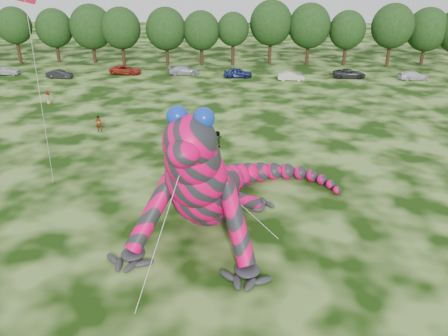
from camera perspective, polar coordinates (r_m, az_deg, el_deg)
The scene contains 27 objects.
ground at distance 23.82m, azimuth -3.78°, elevation -15.36°, with size 240.00×240.00×0.00m, color #16330A.
inflatable_gecko at distance 27.79m, azimuth -1.59°, elevation 1.75°, with size 15.02×17.84×8.92m, color #E70053, non-canonical shape.
flying_kite at distance 29.53m, azimuth -24.37°, elevation 18.18°, with size 2.68×3.94×14.76m.
tree_3 at distance 84.82m, azimuth -25.53°, elevation 15.32°, with size 5.81×5.23×9.44m, color black, non-canonical shape.
tree_4 at distance 83.82m, azimuth -21.17°, elevation 15.81°, with size 6.22×5.60×9.06m, color black, non-canonical shape.
tree_5 at distance 81.27m, azimuth -16.87°, elevation 16.42°, with size 7.16×6.44×9.80m, color black, non-canonical shape.
tree_6 at distance 78.05m, azimuth -13.22°, elevation 16.38°, with size 6.52×5.86×9.49m, color black, non-canonical shape.
tree_7 at distance 76.63m, azimuth -7.55°, elevation 16.65°, with size 6.68×6.01×9.48m, color black, non-canonical shape.
tree_8 at distance 76.13m, azimuth -2.97°, elevation 16.56°, with size 6.14×5.53×8.94m, color black, non-canonical shape.
tree_9 at distance 76.25m, azimuth 1.19°, elevation 16.50°, with size 5.27×4.74×8.68m, color black, non-canonical shape.
tree_10 at distance 77.51m, azimuth 6.11°, elevation 17.19°, with size 7.09×6.38×10.50m, color black, non-canonical shape.
tree_11 at distance 77.86m, azimuth 11.02°, elevation 16.77°, with size 7.01×6.31×10.07m, color black, non-canonical shape.
tree_12 at distance 78.67m, azimuth 15.70°, elevation 16.00°, with size 5.99×5.39×8.97m, color black, non-canonical shape.
tree_13 at distance 79.93m, azimuth 21.00°, elevation 15.86°, with size 6.83×6.15×10.13m, color black, non-canonical shape.
tree_14 at distance 83.64m, azimuth 24.88°, elevation 15.32°, with size 6.82×6.14×9.40m, color black, non-canonical shape.
car_0 at distance 77.25m, azimuth -26.52°, elevation 11.32°, with size 1.58×3.93×1.34m, color silver.
car_1 at distance 71.69m, azimuth -20.71°, elevation 11.40°, with size 1.33×3.82×1.26m, color black.
car_2 at distance 71.65m, azimuth -12.69°, elevation 12.41°, with size 2.27×4.91×1.37m, color maroon.
car_3 at distance 69.81m, azimuth -5.23°, elevation 12.59°, with size 1.94×4.76×1.38m, color #9DA3A7.
car_4 at distance 67.64m, azimuth 1.82°, elevation 12.32°, with size 1.74×4.33×1.48m, color #151F50.
car_5 at distance 66.62m, azimuth 8.74°, elevation 11.77°, with size 1.35×3.88×1.28m, color beige.
car_6 at distance 70.10m, azimuth 16.05°, elevation 11.78°, with size 2.21×4.79×1.33m, color #262628.
car_7 at distance 71.99m, azimuth 23.50°, elevation 11.02°, with size 1.81×4.45×1.29m, color silver.
spectator_5 at distance 40.46m, azimuth -0.83°, elevation 3.76°, with size 1.51×0.48×1.63m, color gray.
spectator_4 at distance 58.06m, azimuth -21.97°, elevation 8.51°, with size 0.78×0.51×1.59m, color gray.
spectator_0 at distance 46.31m, azimuth -16.04°, elevation 5.61°, with size 0.63×0.42×1.74m, color gray.
spectator_1 at distance 45.84m, azimuth -5.76°, elevation 6.38°, with size 0.92×0.72×1.89m, color gray.
Camera 1 is at (2.14, -18.10, 15.34)m, focal length 35.00 mm.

